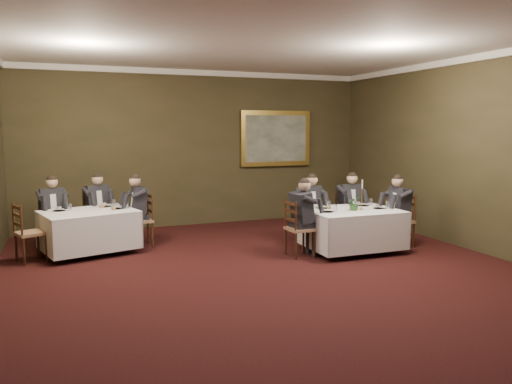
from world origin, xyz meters
TOP-DOWN VIEW (x-y plane):
  - ground at (0.00, 0.00)m, footprint 10.00×10.00m
  - ceiling at (0.00, 0.00)m, footprint 8.00×10.00m
  - back_wall at (0.00, 5.00)m, footprint 8.00×0.10m
  - right_wall at (4.00, 0.00)m, footprint 0.10×10.00m
  - crown_molding at (0.00, 0.00)m, footprint 8.00×10.00m
  - table_main at (1.90, 1.48)m, footprint 1.67×1.28m
  - table_second at (-2.52, 3.04)m, footprint 1.81×1.55m
  - chair_main_backleft at (1.47, 2.33)m, footprint 0.49×0.48m
  - diner_main_backleft at (1.47, 2.32)m, footprint 0.46×0.53m
  - chair_main_backright at (2.35, 2.32)m, footprint 0.45×0.43m
  - diner_main_backright at (2.35, 2.31)m, footprint 0.42×0.48m
  - chair_main_endleft at (0.86, 1.49)m, footprint 0.44×0.46m
  - diner_main_endleft at (0.87, 1.50)m, footprint 0.50×0.44m
  - chair_main_endright at (2.94, 1.47)m, footprint 0.43×0.45m
  - diner_main_endright at (2.93, 1.47)m, footprint 0.49×0.43m
  - chair_sec_backleft at (-3.13, 3.70)m, footprint 0.52×0.50m
  - diner_sec_backleft at (-3.13, 3.69)m, footprint 0.49×0.55m
  - chair_sec_backright at (-2.33, 3.92)m, footprint 0.55×0.53m
  - diner_sec_backright at (-2.33, 3.91)m, footprint 0.53×0.58m
  - chair_sec_endright at (-1.58, 3.29)m, footprint 0.45×0.46m
  - diner_sec_endright at (-1.59, 3.29)m, footprint 0.50×0.44m
  - chair_sec_endleft at (-3.47, 2.79)m, footprint 0.55×0.56m
  - centerpiece at (1.89, 1.39)m, footprint 0.31×0.29m
  - candlestick at (2.07, 1.43)m, footprint 0.08×0.08m
  - place_setting_table_main at (1.52, 1.86)m, footprint 0.33×0.31m
  - place_setting_table_second at (-2.96, 3.27)m, footprint 0.33×0.31m
  - painting at (1.90, 4.94)m, footprint 1.78×0.09m

SIDE VIEW (x-z plane):
  - ground at x=0.00m, z-range 0.00..0.00m
  - chair_main_backleft at x=1.47m, z-range -0.22..0.78m
  - chair_main_backright at x=2.35m, z-range -0.22..0.78m
  - chair_main_endleft at x=0.86m, z-range -0.22..0.78m
  - chair_main_endright at x=2.94m, z-range -0.22..0.78m
  - chair_sec_backleft at x=-3.13m, z-range -0.22..0.78m
  - chair_sec_backright at x=-2.33m, z-range -0.22..0.78m
  - chair_sec_endright at x=-1.58m, z-range -0.22..0.78m
  - chair_sec_endleft at x=-3.47m, z-range -0.22..0.78m
  - table_second at x=-2.52m, z-range 0.12..0.78m
  - table_main at x=1.90m, z-range 0.12..0.78m
  - diner_main_backleft at x=1.47m, z-range -0.16..1.19m
  - diner_main_backright at x=2.35m, z-range -0.16..1.19m
  - diner_main_endleft at x=0.87m, z-range -0.16..1.19m
  - diner_main_endright at x=2.93m, z-range -0.16..1.19m
  - diner_sec_backleft at x=-3.13m, z-range -0.16..1.19m
  - diner_sec_backright at x=-2.33m, z-range -0.16..1.19m
  - diner_sec_endright at x=-1.59m, z-range -0.16..1.19m
  - place_setting_table_main at x=1.52m, z-range 0.73..0.87m
  - place_setting_table_second at x=-2.96m, z-range 0.73..0.87m
  - centerpiece at x=1.89m, z-range 0.77..1.05m
  - candlestick at x=2.07m, z-range 0.69..1.24m
  - back_wall at x=0.00m, z-range 0.00..3.50m
  - right_wall at x=4.00m, z-range 0.00..3.50m
  - painting at x=1.90m, z-range 1.31..2.63m
  - crown_molding at x=0.00m, z-range 3.38..3.50m
  - ceiling at x=0.00m, z-range 3.45..3.55m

